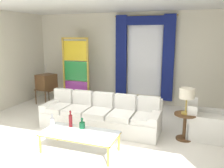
% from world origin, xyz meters
% --- Properties ---
extents(ground_plane, '(16.00, 16.00, 0.00)m').
position_xyz_m(ground_plane, '(0.00, 0.00, 0.00)').
color(ground_plane, white).
extents(wall_rear, '(8.00, 0.12, 3.00)m').
position_xyz_m(wall_rear, '(0.00, 3.06, 1.50)').
color(wall_rear, silver).
rests_on(wall_rear, ground).
extents(ceiling_slab, '(8.00, 7.60, 0.04)m').
position_xyz_m(ceiling_slab, '(0.00, 0.80, 3.02)').
color(ceiling_slab, white).
extents(curtained_window, '(2.00, 0.17, 2.70)m').
position_xyz_m(curtained_window, '(0.32, 2.89, 1.74)').
color(curtained_window, white).
rests_on(curtained_window, ground).
extents(couch_white_long, '(2.92, 0.93, 0.86)m').
position_xyz_m(couch_white_long, '(-0.22, 0.53, 0.31)').
color(couch_white_long, white).
rests_on(couch_white_long, ground).
extents(coffee_table, '(1.50, 0.69, 0.41)m').
position_xyz_m(coffee_table, '(-0.14, -0.78, 0.38)').
color(coffee_table, silver).
rests_on(coffee_table, ground).
extents(bottle_blue_decanter, '(0.12, 0.12, 0.22)m').
position_xyz_m(bottle_blue_decanter, '(-0.19, -0.57, 0.49)').
color(bottle_blue_decanter, '#196B3D').
rests_on(bottle_blue_decanter, coffee_table).
extents(bottle_crystal_tall, '(0.07, 0.07, 0.35)m').
position_xyz_m(bottle_crystal_tall, '(-0.45, -0.57, 0.55)').
color(bottle_crystal_tall, maroon).
rests_on(bottle_crystal_tall, coffee_table).
extents(bottle_amber_squat, '(0.08, 0.08, 0.30)m').
position_xyz_m(bottle_amber_squat, '(-0.79, -0.73, 0.53)').
color(bottle_amber_squat, silver).
rests_on(bottle_amber_squat, coffee_table).
extents(vintage_tv, '(0.64, 0.69, 1.35)m').
position_xyz_m(vintage_tv, '(-2.73, 1.86, 0.73)').
color(vintage_tv, brown).
rests_on(vintage_tv, ground).
extents(armchair_white, '(0.83, 0.83, 0.80)m').
position_xyz_m(armchair_white, '(2.16, 0.82, 0.29)').
color(armchair_white, white).
rests_on(armchair_white, ground).
extents(stained_glass_divider, '(0.95, 0.05, 2.20)m').
position_xyz_m(stained_glass_divider, '(-1.82, 2.23, 1.06)').
color(stained_glass_divider, gold).
rests_on(stained_glass_divider, ground).
extents(peacock_figurine, '(0.44, 0.60, 0.50)m').
position_xyz_m(peacock_figurine, '(-1.45, 1.77, 0.22)').
color(peacock_figurine, beige).
rests_on(peacock_figurine, ground).
extents(round_side_table, '(0.48, 0.48, 0.59)m').
position_xyz_m(round_side_table, '(1.77, 0.52, 0.36)').
color(round_side_table, brown).
rests_on(round_side_table, ground).
extents(table_lamp_brass, '(0.32, 0.32, 0.57)m').
position_xyz_m(table_lamp_brass, '(1.77, 0.52, 1.03)').
color(table_lamp_brass, '#B29338').
rests_on(table_lamp_brass, round_side_table).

